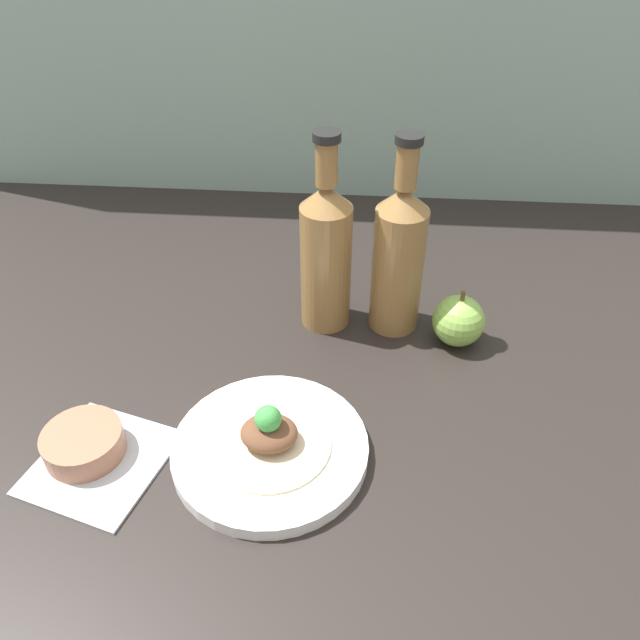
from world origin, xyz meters
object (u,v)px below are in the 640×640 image
plated_food (269,435)px  cider_bottle_left (326,252)px  apple (459,321)px  plate (270,447)px  dipping_bowl (84,444)px  cider_bottle_right (399,256)px

plated_food → cider_bottle_left: size_ratio=0.49×
plated_food → apple: size_ratio=1.64×
plate → dipping_bowl: bearing=-175.4°
cider_bottle_left → apple: 21.91cm
cider_bottle_right → apple: cider_bottle_right is taller
plate → cider_bottle_left: 29.89cm
plated_food → cider_bottle_right: 32.54cm
cider_bottle_left → dipping_bowl: cider_bottle_left is taller
dipping_bowl → plate: bearing=4.6°
cider_bottle_left → cider_bottle_right: bearing=0.0°
cider_bottle_right → dipping_bowl: cider_bottle_right is taller
plated_food → apple: 34.16cm
cider_bottle_right → dipping_bowl: bearing=-142.5°
cider_bottle_left → cider_bottle_right: size_ratio=1.00×
plated_food → cider_bottle_left: cider_bottle_left is taller
plated_food → apple: apple is taller
plate → plated_food: bearing=53.1°
plate → plated_food: size_ratio=1.60×
plated_food → cider_bottle_right: cider_bottle_right is taller
cider_bottle_left → dipping_bowl: (-27.43, -29.12, -10.44)cm
cider_bottle_right → apple: 13.15cm
plated_food → cider_bottle_right: (15.36, 27.31, 8.78)cm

